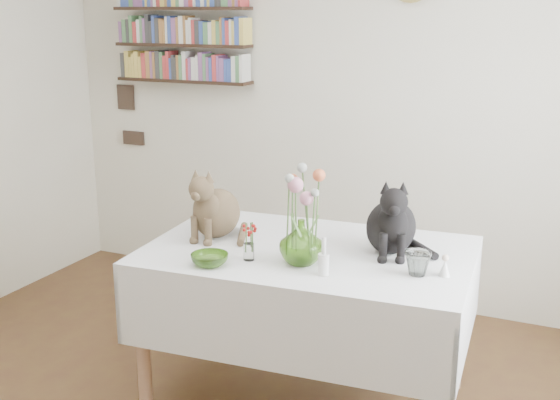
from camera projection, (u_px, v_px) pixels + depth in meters
The scene contains 13 objects.
room at pixel (126, 188), 2.54m from camera, with size 4.08×4.58×2.58m.
dining_table at pixel (308, 289), 3.31m from camera, with size 1.56×1.07×0.80m.
tabby_cat at pixel (216, 200), 3.41m from camera, with size 0.24×0.31×0.36m, color brown, non-canonical shape.
black_cat at pixel (392, 213), 3.18m from camera, with size 0.24×0.31×0.37m, color black, non-canonical shape.
flower_vase at pixel (301, 242), 3.05m from camera, with size 0.19×0.19×0.20m, color #81B846.
green_bowl at pixel (210, 260), 3.05m from camera, with size 0.16×0.16×0.05m, color #81B846.
drinking_glass at pixel (418, 263), 2.93m from camera, with size 0.11×0.11×0.10m, color white.
candlestick at pixel (324, 262), 2.93m from camera, with size 0.05×0.05×0.17m.
berry_jar at pixel (249, 242), 3.09m from camera, with size 0.05×0.05×0.19m.
porcelain_figurine at pixel (445, 267), 2.92m from camera, with size 0.05×0.05×0.10m.
flower_bouquet at pixel (303, 188), 2.99m from camera, with size 0.17×0.13×0.39m.
bookshelf_unit at pixel (182, 14), 4.72m from camera, with size 1.00×0.16×0.91m.
wall_art_plaques at pixel (129, 114), 5.18m from camera, with size 0.21×0.02×0.44m.
Camera 1 is at (1.52, -2.01, 1.88)m, focal length 45.00 mm.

